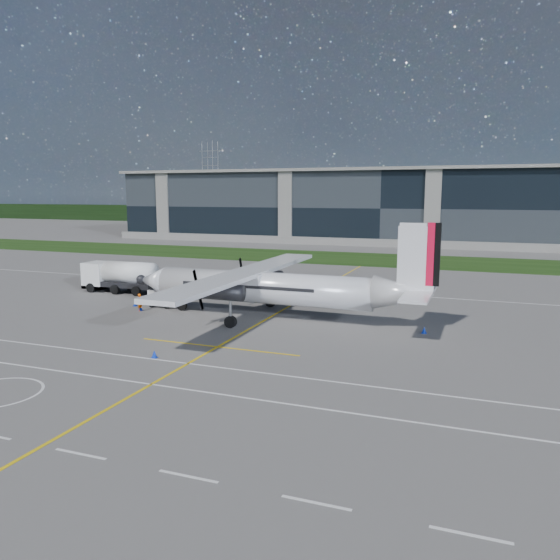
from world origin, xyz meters
TOP-DOWN VIEW (x-y plane):
  - ground at (0.00, 40.00)m, footprint 400.00×400.00m
  - grass_strip at (0.00, 48.00)m, footprint 400.00×18.00m
  - terminal_building at (0.00, 80.00)m, footprint 120.00×20.00m
  - tree_line at (0.00, 140.00)m, footprint 400.00×6.00m
  - pylon_west at (-80.00, 150.00)m, footprint 9.00×4.60m
  - yellow_taxiway_centerline at (3.00, 10.00)m, footprint 0.20×70.00m
  - white_lane_line at (0.00, -14.00)m, footprint 90.00×0.15m
  - turboprop_aircraft at (3.43, 3.50)m, footprint 26.79×27.78m
  - fuel_tanker_truck at (-17.03, 9.26)m, footprint 8.87×2.88m
  - baggage_tug at (-7.97, 4.35)m, footprint 2.69×1.62m
  - ground_crew_person at (-8.87, 1.95)m, footprint 0.55×0.75m
  - safety_cone_portwing at (0.35, -9.71)m, footprint 0.36×0.36m
  - safety_cone_nose_stbd at (-9.62, 4.73)m, footprint 0.36×0.36m
  - safety_cone_nose_port at (-8.94, 2.09)m, footprint 0.36×0.36m
  - safety_cone_fwd at (-10.60, 3.59)m, footprint 0.36×0.36m
  - safety_cone_stbdwing at (1.58, 18.11)m, footprint 0.36×0.36m
  - safety_cone_tail at (15.92, 2.88)m, footprint 0.36×0.36m

SIDE VIEW (x-z plane):
  - ground at x=0.00m, z-range 0.00..0.00m
  - yellow_taxiway_centerline at x=3.00m, z-range 0.00..0.01m
  - white_lane_line at x=0.00m, z-range 0.00..0.01m
  - grass_strip at x=0.00m, z-range 0.00..0.04m
  - safety_cone_portwing at x=0.35m, z-range 0.00..0.50m
  - safety_cone_nose_stbd at x=-9.62m, z-range 0.00..0.50m
  - safety_cone_nose_port at x=-8.94m, z-range 0.00..0.50m
  - safety_cone_fwd at x=-10.60m, z-range 0.00..0.50m
  - safety_cone_stbdwing at x=1.58m, z-range 0.00..0.50m
  - safety_cone_tail at x=15.92m, z-range 0.00..0.50m
  - baggage_tug at x=-7.97m, z-range 0.00..1.62m
  - ground_crew_person at x=-8.87m, z-range 0.00..1.81m
  - fuel_tanker_truck at x=-17.03m, z-range 0.00..3.33m
  - tree_line at x=0.00m, z-range 0.00..6.00m
  - turboprop_aircraft at x=3.43m, z-range 0.00..8.34m
  - terminal_building at x=0.00m, z-range 0.00..15.00m
  - pylon_west at x=-80.00m, z-range 0.00..30.00m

